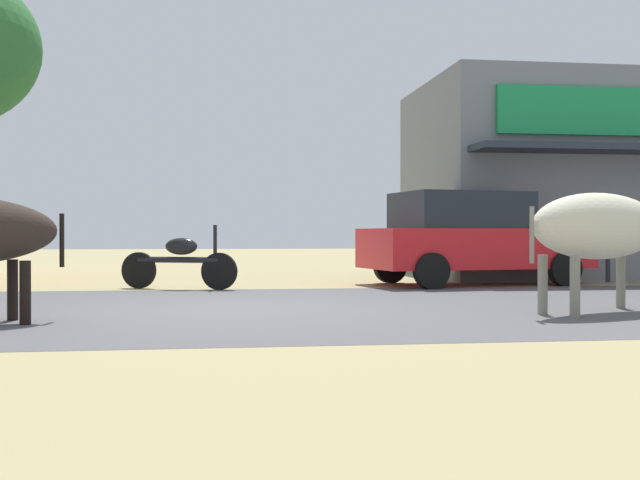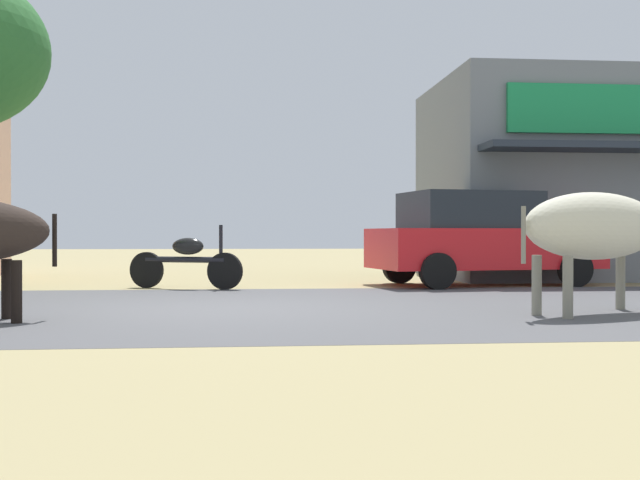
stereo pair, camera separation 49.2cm
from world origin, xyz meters
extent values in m
plane|color=tan|center=(0.00, 0.00, 0.00)|extent=(80.00, 80.00, 0.00)
cube|color=#4F4F52|center=(0.00, 0.00, 0.00)|extent=(72.00, 6.78, 0.00)
cube|color=slate|center=(7.75, 6.73, 2.05)|extent=(6.65, 4.59, 4.10)
cube|color=red|center=(4.58, 4.08, 0.65)|extent=(4.15, 2.38, 0.70)
cube|color=#1E2328|center=(4.29, 4.03, 1.32)|extent=(2.39, 1.95, 0.64)
cylinder|color=black|center=(5.68, 5.16, 0.30)|extent=(0.62, 0.28, 0.60)
cylinder|color=black|center=(5.98, 3.43, 0.30)|extent=(0.62, 0.28, 0.60)
cylinder|color=black|center=(3.18, 4.73, 0.30)|extent=(0.62, 0.28, 0.60)
cylinder|color=black|center=(3.47, 3.01, 0.30)|extent=(0.62, 0.28, 0.60)
cylinder|color=black|center=(0.02, 3.31, 0.30)|extent=(0.58, 0.31, 0.60)
cylinder|color=black|center=(-1.29, 3.88, 0.30)|extent=(0.58, 0.31, 0.60)
cylinder|color=black|center=(-0.63, 3.60, 0.48)|extent=(1.35, 0.66, 0.10)
ellipsoid|color=black|center=(-0.59, 3.58, 0.70)|extent=(0.61, 0.44, 0.28)
cylinder|color=black|center=(-0.04, 3.34, 0.75)|extent=(0.06, 0.06, 0.60)
cylinder|color=black|center=(-1.97, -1.46, 0.32)|extent=(0.11, 0.11, 0.64)
cylinder|color=black|center=(-2.19, -1.02, 0.32)|extent=(0.11, 0.11, 0.64)
cylinder|color=black|center=(-1.69, -1.04, 0.84)|extent=(0.05, 0.05, 0.56)
ellipsoid|color=beige|center=(4.26, -1.12, 0.99)|extent=(2.20, 1.48, 0.76)
cylinder|color=gray|center=(4.80, -0.62, 0.34)|extent=(0.11, 0.11, 0.67)
cylinder|color=gray|center=(3.54, -1.21, 0.34)|extent=(0.11, 0.11, 0.67)
cylinder|color=gray|center=(3.73, -1.61, 0.34)|extent=(0.11, 0.11, 0.67)
cylinder|color=gray|center=(3.25, -1.59, 0.89)|extent=(0.05, 0.05, 0.61)
cylinder|color=#262633|center=(7.30, 4.67, 0.42)|extent=(0.14, 0.14, 0.84)
cylinder|color=#262633|center=(7.30, 4.49, 0.42)|extent=(0.14, 0.14, 0.84)
cube|color=silver|center=(7.30, 4.58, 1.14)|extent=(0.45, 0.36, 0.60)
sphere|color=tan|center=(7.30, 4.58, 1.56)|extent=(0.23, 0.23, 0.23)
cylinder|color=silver|center=(7.30, 4.84, 1.17)|extent=(0.09, 0.09, 0.54)
cylinder|color=silver|center=(7.30, 4.32, 1.17)|extent=(0.09, 0.09, 0.54)
camera|label=1|loc=(-0.21, -9.80, 0.90)|focal=45.37mm
camera|label=2|loc=(0.28, -9.86, 0.90)|focal=45.37mm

